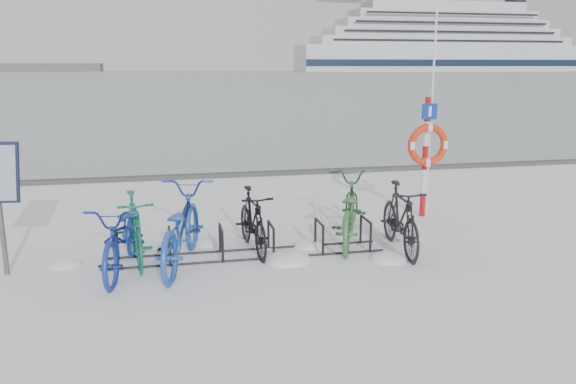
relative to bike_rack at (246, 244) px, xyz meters
The scene contains 13 objects.
ground 0.18m from the bike_rack, ahead, with size 900.00×900.00×0.00m, color white.
ice_sheet 155.00m from the bike_rack, 90.00° to the left, with size 400.00×298.00×0.02m, color #A4B2B9.
quay_edge 5.90m from the bike_rack, 90.00° to the left, with size 400.00×0.25×0.10m, color #3F3F42.
bike_rack is the anchor object (origin of this frame).
lifebuoy_station 3.90m from the bike_rack, 23.07° to the left, with size 0.75×0.22×3.90m.
cruise_ferry 257.72m from the bike_rack, 63.01° to the left, with size 128.17×24.19×42.11m.
bike_0 1.72m from the bike_rack, behind, with size 0.66×1.90×0.99m, color navy.
bike_1 1.58m from the bike_rack, behind, with size 0.46×1.64×0.99m, color #17664F.
bike_2 1.01m from the bike_rack, behind, with size 0.74×2.13×1.12m, color #224DB2.
bike_3 0.41m from the bike_rack, 62.12° to the left, with size 0.45×1.59×0.95m, color black.
bike_4 1.73m from the bike_rack, 12.86° to the left, with size 0.72×2.06×1.08m, color #356E3A.
bike_5 2.29m from the bike_rack, ahead, with size 0.48×1.72×1.03m, color black.
snow_drifts 0.62m from the bike_rack, ahead, with size 5.57×1.77×0.24m.
Camera 1 is at (-0.99, -7.65, 2.68)m, focal length 35.00 mm.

